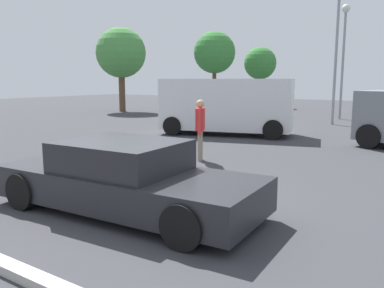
{
  "coord_description": "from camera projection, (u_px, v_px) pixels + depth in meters",
  "views": [
    {
      "loc": [
        4.4,
        -4.95,
        2.24
      ],
      "look_at": [
        -0.15,
        1.9,
        0.9
      ],
      "focal_mm": 37.11,
      "sensor_mm": 36.0,
      "label": 1
    }
  ],
  "objects": [
    {
      "name": "pedestrian",
      "position": [
        200.0,
        124.0,
        10.95
      ],
      "size": [
        0.4,
        0.51,
        1.7
      ],
      "rotation": [
        0.0,
        0.0,
        3.63
      ],
      "color": "gray",
      "rests_on": "ground_plane"
    },
    {
      "name": "sedan_foreground",
      "position": [
        126.0,
        179.0,
        6.75
      ],
      "size": [
        4.78,
        2.11,
        1.21
      ],
      "rotation": [
        0.0,
        0.0,
        0.05
      ],
      "color": "#232328",
      "rests_on": "ground_plane"
    },
    {
      "name": "light_post_mid",
      "position": [
        338.0,
        27.0,
        19.23
      ],
      "size": [
        0.44,
        0.44,
        7.14
      ],
      "color": "gray",
      "rests_on": "ground_plane"
    },
    {
      "name": "van_white",
      "position": [
        227.0,
        105.0,
        16.18
      ],
      "size": [
        5.56,
        3.3,
        2.27
      ],
      "rotation": [
        0.0,
        0.0,
        0.27
      ],
      "color": "white",
      "rests_on": "ground_plane"
    },
    {
      "name": "light_post_near",
      "position": [
        344.0,
        42.0,
        22.02
      ],
      "size": [
        0.44,
        0.44,
        6.32
      ],
      "color": "gray",
      "rests_on": "ground_plane"
    },
    {
      "name": "ground_plane",
      "position": [
        138.0,
        211.0,
        6.83
      ],
      "size": [
        80.0,
        80.0,
        0.0
      ],
      "primitive_type": "plane",
      "color": "#38383D"
    },
    {
      "name": "tree_back_right",
      "position": [
        121.0,
        53.0,
        27.5
      ],
      "size": [
        3.45,
        3.45,
        5.8
      ],
      "color": "brown",
      "rests_on": "ground_plane"
    },
    {
      "name": "tree_back_center",
      "position": [
        215.0,
        53.0,
        29.11
      ],
      "size": [
        3.05,
        3.05,
        5.73
      ],
      "color": "brown",
      "rests_on": "ground_plane"
    },
    {
      "name": "tree_back_left",
      "position": [
        260.0,
        64.0,
        32.22
      ],
      "size": [
        2.62,
        2.62,
        4.86
      ],
      "color": "brown",
      "rests_on": "ground_plane"
    }
  ]
}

